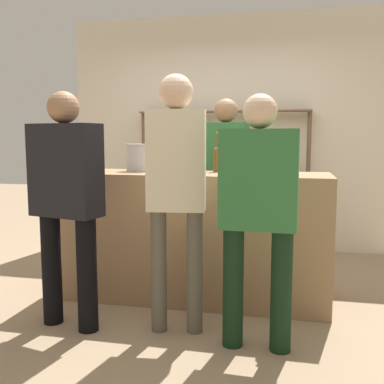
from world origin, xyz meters
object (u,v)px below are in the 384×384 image
(customer_left, at_px, (66,194))
(customer_right, at_px, (258,205))
(wine_glass, at_px, (231,159))
(server_behind_counter, at_px, (225,172))
(counter_bottle_0, at_px, (293,158))
(customer_center, at_px, (176,180))
(counter_bottle_1, at_px, (180,157))
(counter_bottle_2, at_px, (218,157))
(ice_bucket, at_px, (140,157))

(customer_left, height_order, customer_right, customer_left)
(wine_glass, relative_size, server_behind_counter, 0.09)
(counter_bottle_0, distance_m, customer_right, 0.70)
(customer_center, relative_size, customer_right, 1.09)
(counter_bottle_1, relative_size, customer_center, 0.20)
(counter_bottle_2, height_order, ice_bucket, counter_bottle_2)
(server_behind_counter, distance_m, customer_center, 1.37)
(server_behind_counter, bearing_deg, counter_bottle_2, 12.47)
(counter_bottle_1, height_order, wine_glass, counter_bottle_1)
(customer_left, relative_size, customer_right, 1.03)
(counter_bottle_1, distance_m, customer_center, 0.70)
(counter_bottle_0, xyz_separation_m, customer_center, (-0.77, -0.47, -0.13))
(ice_bucket, distance_m, server_behind_counter, 0.90)
(counter_bottle_1, height_order, customer_right, customer_right)
(ice_bucket, bearing_deg, customer_center, -55.86)
(counter_bottle_0, height_order, ice_bucket, counter_bottle_0)
(counter_bottle_2, bearing_deg, customer_left, -134.95)
(counter_bottle_2, bearing_deg, customer_right, -66.92)
(counter_bottle_0, xyz_separation_m, counter_bottle_1, (-0.91, 0.20, -0.01))
(counter_bottle_0, relative_size, customer_left, 0.21)
(counter_bottle_0, xyz_separation_m, ice_bucket, (-1.29, 0.30, -0.02))
(wine_glass, bearing_deg, customer_right, -70.97)
(counter_bottle_1, height_order, ice_bucket, counter_bottle_1)
(counter_bottle_1, relative_size, customer_right, 0.21)
(counter_bottle_2, distance_m, ice_bucket, 0.67)
(customer_left, relative_size, customer_center, 0.94)
(counter_bottle_1, xyz_separation_m, server_behind_counter, (0.28, 0.68, -0.17))
(wine_glass, bearing_deg, counter_bottle_0, -23.78)
(customer_left, xyz_separation_m, customer_right, (1.33, -0.05, -0.03))
(counter_bottle_1, relative_size, wine_glass, 2.23)
(server_behind_counter, relative_size, customer_left, 1.03)
(counter_bottle_0, height_order, customer_center, customer_center)
(counter_bottle_1, xyz_separation_m, counter_bottle_2, (0.29, 0.15, -0.01))
(wine_glass, distance_m, customer_center, 0.75)
(counter_bottle_0, distance_m, counter_bottle_1, 0.93)
(ice_bucket, bearing_deg, counter_bottle_2, 5.03)
(customer_center, bearing_deg, counter_bottle_2, -17.36)
(counter_bottle_2, bearing_deg, counter_bottle_0, -30.03)
(ice_bucket, bearing_deg, server_behind_counter, 41.76)
(customer_right, bearing_deg, counter_bottle_1, 42.98)
(wine_glass, bearing_deg, counter_bottle_1, -178.46)
(counter_bottle_0, xyz_separation_m, server_behind_counter, (-0.63, 0.89, -0.18))
(customer_left, bearing_deg, customer_center, -70.26)
(wine_glass, xyz_separation_m, customer_center, (-0.28, -0.69, -0.11))
(server_behind_counter, height_order, customer_right, server_behind_counter)
(counter_bottle_1, height_order, counter_bottle_2, counter_bottle_1)
(counter_bottle_1, xyz_separation_m, customer_center, (0.14, -0.68, -0.12))
(customer_left, bearing_deg, counter_bottle_1, -26.01)
(wine_glass, relative_size, customer_right, 0.10)
(counter_bottle_1, bearing_deg, server_behind_counter, 67.61)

